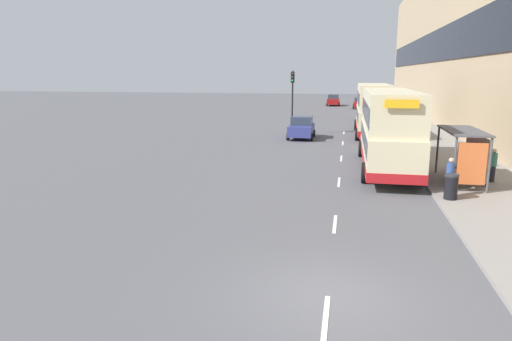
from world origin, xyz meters
name	(u,v)px	position (x,y,z in m)	size (l,w,h in m)	color
ground_plane	(328,296)	(0.00, 0.00, 0.00)	(220.00, 220.00, 0.00)	#515156
pavement	(409,125)	(6.50, 38.50, 0.07)	(5.00, 93.00, 0.14)	gray
terrace_facade	(459,34)	(10.49, 38.50, 8.88)	(3.10, 93.00, 17.76)	tan
lane_mark_0	(326,318)	(0.00, -1.01, 0.01)	(0.12, 2.00, 0.01)	silver
lane_mark_1	(335,224)	(0.00, 5.43, 0.01)	(0.12, 2.00, 0.01)	silver
lane_mark_2	(339,182)	(0.00, 11.87, 0.01)	(0.12, 2.00, 0.01)	silver
lane_mark_3	(341,158)	(0.00, 18.31, 0.01)	(0.12, 2.00, 0.01)	silver
lane_mark_4	(343,143)	(0.00, 24.75, 0.01)	(0.12, 2.00, 0.01)	silver
lane_mark_5	(344,133)	(0.00, 31.19, 0.01)	(0.12, 2.00, 0.01)	silver
bus_shelter	(468,147)	(5.77, 12.14, 1.88)	(1.60, 4.20, 2.48)	#4C4C51
double_decker_bus_near	(388,128)	(2.47, 15.45, 2.29)	(2.85, 11.26, 4.30)	beige
double_decker_bus_ahead	(373,109)	(2.35, 29.74, 2.28)	(2.85, 10.50, 4.30)	beige
car_0	(369,112)	(2.69, 43.55, 0.84)	(2.06, 3.96, 1.69)	#4C5156
car_1	(302,128)	(-3.36, 26.76, 0.88)	(2.05, 3.93, 1.79)	navy
car_2	(360,103)	(1.93, 60.46, 0.84)	(1.92, 4.11, 1.68)	maroon
car_3	(333,100)	(-2.16, 66.20, 0.90)	(2.06, 4.33, 1.83)	maroon
pedestrian_1	(475,153)	(7.15, 16.11, 0.94)	(0.31, 0.31, 1.57)	#23232D
pedestrian_2	(450,177)	(4.55, 9.53, 0.99)	(0.33, 0.33, 1.66)	#23232D
pedestrian_3	(487,167)	(6.56, 11.74, 1.03)	(0.35, 0.35, 1.75)	#23232D
pedestrian_4	(493,165)	(7.12, 12.77, 0.95)	(0.32, 0.32, 1.59)	#23232D
litter_bin	(451,187)	(4.55, 9.16, 0.67)	(0.55, 0.55, 1.05)	black
traffic_light_far_kerb	(292,92)	(-4.40, 28.87, 3.62)	(0.30, 0.32, 5.42)	black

